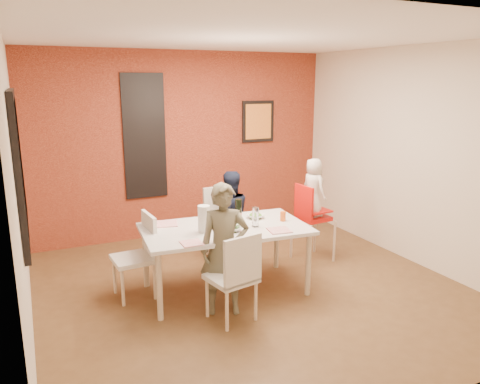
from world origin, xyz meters
name	(u,v)px	position (x,y,z in m)	size (l,w,h in m)	color
ground	(251,288)	(0.00, 0.00, 0.00)	(4.50, 4.50, 0.00)	brown
ceiling	(253,36)	(0.00, 0.00, 2.70)	(4.50, 4.50, 0.02)	white
wall_back	(184,145)	(0.00, 2.25, 1.35)	(4.50, 0.02, 2.70)	beige
wall_front	(410,231)	(0.00, -2.25, 1.35)	(4.50, 0.02, 2.70)	beige
wall_left	(17,191)	(-2.25, 0.00, 1.35)	(0.02, 4.50, 2.70)	beige
wall_right	(413,156)	(2.25, 0.00, 1.35)	(0.02, 4.50, 2.70)	beige
brick_accent_wall	(185,145)	(0.00, 2.23, 1.35)	(4.50, 0.02, 2.70)	maroon
picture_window_frame	(19,164)	(-2.22, 0.20, 1.55)	(0.05, 1.70, 1.30)	black
picture_window_pane	(20,164)	(-2.21, 0.20, 1.55)	(0.02, 1.55, 1.15)	black
glassblock_strip	(144,137)	(-0.60, 2.21, 1.50)	(0.55, 0.03, 1.70)	silver
glassblock_surround	(145,137)	(-0.60, 2.21, 1.50)	(0.60, 0.03, 1.76)	black
art_print_frame	(258,121)	(1.20, 2.21, 1.65)	(0.54, 0.03, 0.64)	black
art_print_canvas	(258,122)	(1.20, 2.19, 1.65)	(0.44, 0.01, 0.54)	gold
dining_table	(225,233)	(-0.28, 0.09, 0.67)	(1.84, 1.13, 0.74)	silver
chair_near	(236,273)	(-0.46, -0.60, 0.50)	(0.49, 0.49, 0.89)	silver
chair_far	(222,218)	(0.11, 1.11, 0.51)	(0.44, 0.44, 0.91)	silver
chair_left	(140,251)	(-1.14, 0.37, 0.50)	(0.44, 0.44, 0.90)	white
high_chair	(311,215)	(1.07, 0.46, 0.60)	(0.46, 0.46, 1.00)	red
child_near	(224,250)	(-0.48, -0.36, 0.66)	(0.48, 0.32, 1.32)	brown
child_far	(229,217)	(0.12, 0.87, 0.59)	(0.57, 0.45, 1.18)	black
toddler	(313,188)	(1.09, 0.46, 0.96)	(0.36, 0.24, 0.74)	silver
plate_near_left	(192,243)	(-0.78, -0.26, 0.74)	(0.20, 0.20, 0.01)	white
plate_far_mid	(217,219)	(-0.25, 0.39, 0.74)	(0.20, 0.20, 0.01)	white
plate_near_right	(279,230)	(0.19, -0.27, 0.74)	(0.22, 0.22, 0.01)	silver
plate_far_left	(166,224)	(-0.82, 0.45, 0.74)	(0.24, 0.24, 0.01)	white
salad_bowl_a	(233,229)	(-0.26, -0.07, 0.76)	(0.20, 0.20, 0.05)	white
salad_bowl_b	(255,216)	(0.17, 0.24, 0.76)	(0.19, 0.19, 0.05)	white
wine_bottle	(238,212)	(-0.10, 0.14, 0.87)	(0.07, 0.07, 0.28)	black
wine_glass_a	(236,222)	(-0.24, -0.10, 0.85)	(0.08, 0.08, 0.22)	white
wine_glass_b	(255,217)	(0.03, -0.03, 0.84)	(0.07, 0.07, 0.21)	silver
paper_towel_roll	(204,219)	(-0.54, 0.03, 0.88)	(0.13, 0.13, 0.28)	silver
condiment_red	(240,220)	(-0.11, 0.07, 0.80)	(0.03, 0.03, 0.14)	red
condiment_green	(233,219)	(-0.17, 0.13, 0.81)	(0.04, 0.04, 0.14)	#337B29
condiment_brown	(236,220)	(-0.15, 0.08, 0.80)	(0.03, 0.03, 0.13)	brown
sippy_cup	(283,216)	(0.40, 0.02, 0.79)	(0.06, 0.06, 0.11)	#D95A18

